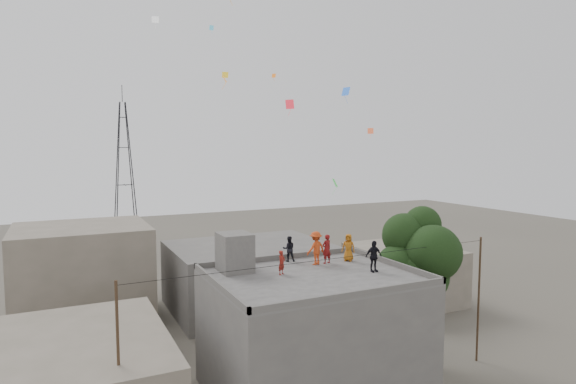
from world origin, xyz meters
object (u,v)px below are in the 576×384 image
Objects in this scene: transmission_tower at (125,177)px; person_dark_adult at (374,256)px; tree at (419,259)px; stair_head_box at (235,252)px; person_red_adult at (327,249)px.

person_dark_adult is (7.24, -40.65, -2.15)m from transmission_tower.
stair_head_box is at bearing 169.26° from tree.
stair_head_box reaches higher than person_red_adult.
transmission_tower reaches higher than stair_head_box.
transmission_tower reaches higher than person_red_adult.
transmission_tower is (-0.80, 37.40, 1.97)m from stair_head_box.
stair_head_box is at bearing -88.77° from transmission_tower.
person_dark_adult is at bearing -163.13° from tree.
person_dark_adult is at bearing -26.80° from stair_head_box.
person_red_adult is 2.93m from person_dark_adult.
tree reaches higher than person_red_adult.
stair_head_box is 10.80m from tree.
tree is at bearing 153.86° from person_red_adult.
stair_head_box is 1.23× the size of person_dark_adult.
tree reaches higher than person_dark_adult.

